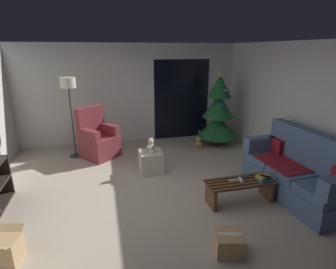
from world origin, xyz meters
The scene contains 20 objects.
ground_plane centered at (0.00, 0.00, 0.00)m, with size 7.00×7.00×0.00m, color #B2A38E.
wall_back centered at (0.00, 3.06, 1.25)m, with size 5.72×0.12×2.50m, color silver.
wall_right centered at (2.86, 0.00, 1.25)m, with size 0.12×6.00×2.50m, color silver.
patio_door_frame centered at (1.35, 2.99, 1.10)m, with size 1.60×0.02×2.20m, color silver.
patio_door_glass centered at (1.35, 2.97, 1.05)m, with size 1.50×0.02×2.10m, color black.
couch centered at (2.32, -0.48, 0.40)m, with size 0.87×1.97×1.08m.
coffee_table centered at (1.29, -0.45, 0.25)m, with size 1.10×0.40×0.37m.
remote_white centered at (1.30, -0.43, 0.38)m, with size 0.04×0.16×0.02m, color silver.
remote_graphite centered at (1.42, -0.36, 0.38)m, with size 0.04×0.16×0.02m, color #333338.
remote_silver centered at (1.18, -0.43, 0.38)m, with size 0.04×0.16×0.02m, color #ADADB2.
book_stack centered at (1.64, -0.52, 0.41)m, with size 0.23×0.20×0.08m.
cell_phone centered at (1.66, -0.54, 0.46)m, with size 0.07×0.14×0.01m, color black.
christmas_tree centered at (2.06, 2.16, 0.82)m, with size 1.00×0.99×1.85m.
armchair centered at (-0.89, 2.07, 0.40)m, with size 0.96×0.97×1.13m.
floor_lamp centered at (-1.41, 2.20, 1.51)m, with size 0.32×0.32×1.78m.
ottoman centered at (0.12, 0.96, 0.22)m, with size 0.44×0.44×0.43m, color beige.
teddy_bear_cream centered at (0.13, 0.96, 0.55)m, with size 0.21×0.22×0.29m.
teddy_bear_honey_by_tree centered at (1.52, 2.02, 0.12)m, with size 0.21×0.21×0.29m.
cardboard_box_open_near_shelf centered at (-1.96, -0.95, 0.16)m, with size 0.44×0.51×0.37m.
cardboard_box_taped_mid_floor centered at (0.63, -1.41, 0.12)m, with size 0.41×0.40×0.25m.
Camera 1 is at (-0.73, -3.80, 2.35)m, focal length 28.30 mm.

